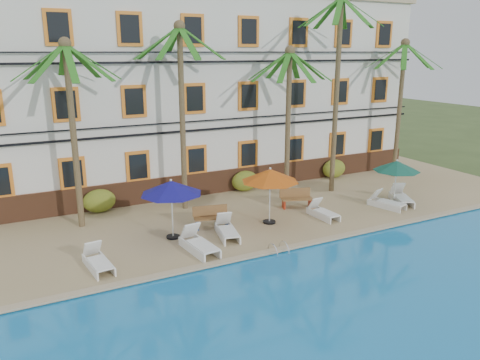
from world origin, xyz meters
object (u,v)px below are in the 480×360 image
palm_e (401,90)px  lounger_c (227,230)px  palm_b (181,93)px  lounger_b (199,244)px  bench_right (297,198)px  umbrella_green (397,166)px  lounger_d (323,212)px  umbrella_blue (171,188)px  pool_ladder (278,252)px  palm_c (289,102)px  palm_d (338,71)px  umbrella_red (270,176)px  palm_a (71,109)px  lounger_e (386,202)px  lounger_a (98,261)px  bench_left (212,216)px  lounger_f (401,197)px

palm_e → lounger_c: size_ratio=4.03×
palm_b → lounger_b: bearing=-104.9°
bench_right → lounger_c: bearing=-158.3°
umbrella_green → lounger_d: size_ratio=1.29×
umbrella_blue → pool_ladder: umbrella_blue is taller
palm_c → palm_e: palm_e is taller
lounger_b → lounger_d: bearing=8.2°
palm_d → bench_right: size_ratio=6.38×
umbrella_blue → bench_right: (6.56, 0.96, -1.62)m
umbrella_red → lounger_d: umbrella_red is taller
palm_a → palm_c: 10.23m
lounger_d → lounger_e: lounger_e is taller
lounger_a → bench_left: 5.42m
palm_b → lounger_d: 8.29m
lounger_d → pool_ladder: lounger_d is taller
palm_d → lounger_b: size_ratio=4.76×
pool_ladder → lounger_b: bearing=152.2°
umbrella_blue → bench_right: bearing=8.3°
umbrella_blue → bench_right: 6.83m
palm_c → lounger_a: (-10.40, -4.31, -4.56)m
lounger_b → bench_right: 6.70m
palm_e → lounger_c: bearing=-162.7°
lounger_b → lounger_f: size_ratio=1.04×
umbrella_red → lounger_e: 6.37m
palm_a → lounger_f: size_ratio=3.85×
umbrella_green → lounger_e: 1.81m
palm_d → umbrella_green: bearing=-67.5°
lounger_d → bench_right: 1.77m
palm_e → lounger_d: (-8.23, -3.99, -4.83)m
palm_a → lounger_c: (5.04, -3.89, -4.71)m
lounger_d → bench_left: bearing=166.5°
lounger_c → pool_ladder: (1.07, -2.23, -0.29)m
palm_a → lounger_e: 14.78m
palm_c → palm_e: (7.86, 0.34, 0.25)m
lounger_d → lounger_f: lounger_f is taller
palm_e → umbrella_blue: bearing=-168.0°
palm_d → lounger_b: (-9.34, -4.11, -5.96)m
lounger_c → umbrella_green: bearing=0.4°
palm_c → lounger_e: bearing=-50.8°
palm_b → lounger_b: (-1.33, -4.98, -5.12)m
umbrella_blue → pool_ladder: size_ratio=3.30×
palm_b → lounger_e: size_ratio=4.56×
lounger_d → bench_left: (-4.93, 1.18, 0.21)m
lounger_c → palm_c: bearing=35.7°
palm_d → lounger_c: bearing=-157.2°
pool_ladder → lounger_d: bearing=31.7°
lounger_b → lounger_e: lounger_b is taller
umbrella_blue → umbrella_red: bearing=-3.8°
palm_c → umbrella_green: size_ratio=3.35×
lounger_b → lounger_d: lounger_b is taller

